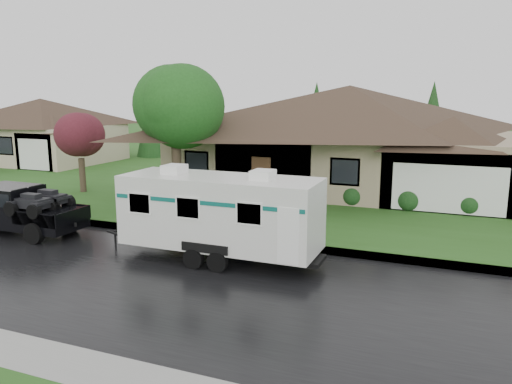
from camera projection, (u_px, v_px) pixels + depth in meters
ground at (197, 259)px, 16.20m from camera, size 140.00×140.00×0.00m
road at (163, 280)px, 14.38m from camera, size 140.00×8.00×0.01m
curb at (226, 239)px, 18.24m from camera, size 140.00×0.50×0.15m
lawn at (317, 183)px, 29.85m from camera, size 140.00×26.00×0.15m
house_main at (353, 125)px, 27.28m from camera, size 19.44×10.80×6.90m
house_far at (43, 125)px, 38.01m from camera, size 10.80×8.64×5.80m
tree_left_green at (175, 107)px, 22.62m from camera, size 3.95×3.95×6.54m
tree_red at (80, 138)px, 26.15m from camera, size 2.48×2.48×4.11m
shrub_row at (327, 193)px, 23.82m from camera, size 13.60×1.00×1.00m
pickup_truck at (15, 208)px, 19.20m from camera, size 5.46×2.07×1.82m
travel_trailer at (220, 212)px, 15.87m from camera, size 6.73×2.36×3.02m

